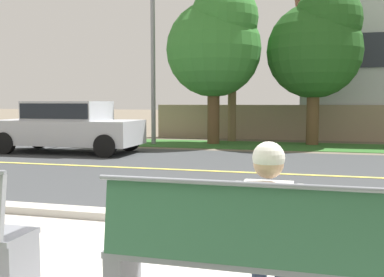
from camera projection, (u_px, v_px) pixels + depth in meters
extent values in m
plane|color=#665B4C|center=(231.00, 162.00, 10.96)|extent=(140.00, 140.00, 0.00)
cube|color=#ADA89E|center=(157.00, 218.00, 5.51)|extent=(44.00, 0.30, 0.11)
cube|color=#383A3D|center=(220.00, 172.00, 9.51)|extent=(52.00, 8.00, 0.01)
cube|color=#E0CC4C|center=(220.00, 171.00, 9.51)|extent=(48.00, 0.14, 0.01)
cube|color=#2D6026|center=(253.00, 145.00, 15.22)|extent=(48.00, 2.80, 0.02)
cube|color=slate|center=(18.00, 261.00, 3.57)|extent=(0.14, 0.40, 0.45)
cube|color=slate|center=(123.00, 272.00, 3.33)|extent=(0.14, 0.40, 0.45)
cube|color=slate|center=(239.00, 257.00, 3.09)|extent=(1.92, 0.44, 0.05)
cube|color=#285138|center=(235.00, 225.00, 2.88)|extent=(1.85, 0.12, 0.52)
cylinder|color=slate|center=(235.00, 184.00, 2.85)|extent=(1.92, 0.04, 0.04)
cylinder|color=#333D56|center=(257.00, 238.00, 3.24)|extent=(0.15, 0.42, 0.15)
cylinder|color=#333D56|center=(282.00, 240.00, 3.19)|extent=(0.15, 0.42, 0.15)
cylinder|color=#333D56|center=(259.00, 267.00, 3.45)|extent=(0.12, 0.12, 0.43)
cylinder|color=#333D56|center=(282.00, 270.00, 3.40)|extent=(0.12, 0.12, 0.43)
cube|color=silver|center=(268.00, 219.00, 3.02)|extent=(0.34, 0.20, 0.52)
cylinder|color=silver|center=(237.00, 214.00, 3.09)|extent=(0.09, 0.09, 0.46)
cylinder|color=silver|center=(300.00, 218.00, 2.98)|extent=(0.09, 0.09, 0.46)
sphere|color=tan|center=(268.00, 163.00, 2.99)|extent=(0.21, 0.21, 0.21)
sphere|color=beige|center=(269.00, 158.00, 2.99)|extent=(0.22, 0.22, 0.22)
cube|color=#B2B5BC|center=(69.00, 132.00, 13.06)|extent=(4.30, 1.76, 0.72)
cube|color=#B2B5BC|center=(68.00, 111.00, 13.01)|extent=(2.24, 1.58, 0.60)
cube|color=black|center=(68.00, 111.00, 13.01)|extent=(2.15, 1.62, 0.43)
cylinder|color=black|center=(105.00, 146.00, 11.87)|extent=(0.64, 0.18, 0.64)
cylinder|color=black|center=(129.00, 141.00, 13.49)|extent=(0.64, 0.18, 0.64)
cylinder|color=black|center=(4.00, 143.00, 12.68)|extent=(0.64, 0.18, 0.64)
cylinder|color=black|center=(39.00, 139.00, 14.30)|extent=(0.64, 0.18, 0.64)
cylinder|color=gray|center=(153.00, 49.00, 15.44)|extent=(0.16, 0.16, 6.79)
cylinder|color=brown|center=(213.00, 115.00, 15.73)|extent=(0.44, 0.44, 2.12)
sphere|color=#33752D|center=(214.00, 49.00, 15.54)|extent=(3.39, 3.39, 3.39)
sphere|color=#33752D|center=(224.00, 18.00, 15.10)|extent=(2.37, 2.37, 2.37)
cylinder|color=brown|center=(313.00, 116.00, 15.38)|extent=(0.43, 0.43, 2.06)
sphere|color=#23561E|center=(314.00, 51.00, 15.19)|extent=(3.30, 3.30, 3.30)
sphere|color=#23561E|center=(328.00, 20.00, 14.76)|extent=(2.31, 2.31, 2.31)
cylinder|color=brown|center=(233.00, 22.00, 16.44)|extent=(0.32, 0.32, 9.08)
cube|color=gray|center=(316.00, 123.00, 17.17)|extent=(13.00, 0.36, 1.40)
cube|color=#232833|center=(371.00, 50.00, 16.42)|extent=(1.10, 0.06, 1.30)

